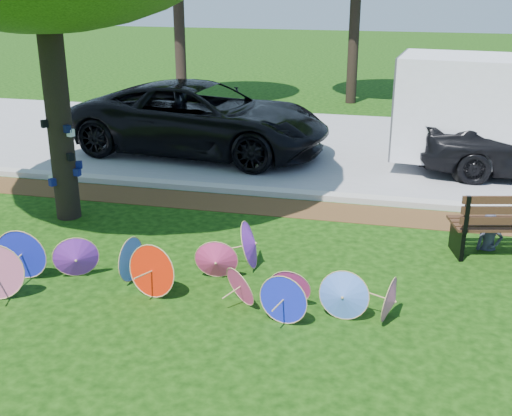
{
  "coord_description": "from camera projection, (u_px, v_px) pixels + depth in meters",
  "views": [
    {
      "loc": [
        2.62,
        -6.92,
        4.28
      ],
      "look_at": [
        0.5,
        2.0,
        0.9
      ],
      "focal_mm": 45.0,
      "sensor_mm": 36.0,
      "label": 1
    }
  ],
  "objects": [
    {
      "name": "person_left",
      "position": [
        493.0,
        215.0,
        10.33
      ],
      "size": [
        0.49,
        0.38,
        1.2
      ],
      "primitive_type": "imported",
      "rotation": [
        0.0,
        0.0,
        0.22
      ],
      "color": "#37394B",
      "rests_on": "ground"
    },
    {
      "name": "black_van",
      "position": [
        202.0,
        118.0,
        15.86
      ],
      "size": [
        6.57,
        3.54,
        1.75
      ],
      "primitive_type": "imported",
      "rotation": [
        0.0,
        0.0,
        1.47
      ],
      "color": "black",
      "rests_on": "ground"
    },
    {
      "name": "ground",
      "position": [
        183.0,
        321.0,
        8.36
      ],
      "size": [
        90.0,
        90.0,
        0.0
      ],
      "primitive_type": "plane",
      "color": "black",
      "rests_on": "ground"
    },
    {
      "name": "parasol_pile",
      "position": [
        168.0,
        269.0,
        9.0
      ],
      "size": [
        5.93,
        2.39,
        0.84
      ],
      "color": "#E1608F",
      "rests_on": "ground"
    },
    {
      "name": "cargo_trailer",
      "position": [
        473.0,
        108.0,
        14.28
      ],
      "size": [
        3.43,
        2.37,
        2.87
      ],
      "primitive_type": "cube",
      "rotation": [
        0.0,
        0.0,
        -0.1
      ],
      "color": "white",
      "rests_on": "ground"
    },
    {
      "name": "curb",
      "position": [
        268.0,
        192.0,
        13.09
      ],
      "size": [
        90.0,
        0.3,
        0.12
      ],
      "primitive_type": "cube",
      "color": "#B7B5AD",
      "rests_on": "ground"
    },
    {
      "name": "mulch_strip",
      "position": [
        261.0,
        206.0,
        12.47
      ],
      "size": [
        90.0,
        1.0,
        0.01
      ],
      "primitive_type": "cube",
      "color": "#472D16",
      "rests_on": "ground"
    },
    {
      "name": "street",
      "position": [
        302.0,
        145.0,
        16.9
      ],
      "size": [
        90.0,
        8.0,
        0.01
      ],
      "primitive_type": "cube",
      "color": "gray",
      "rests_on": "ground"
    }
  ]
}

